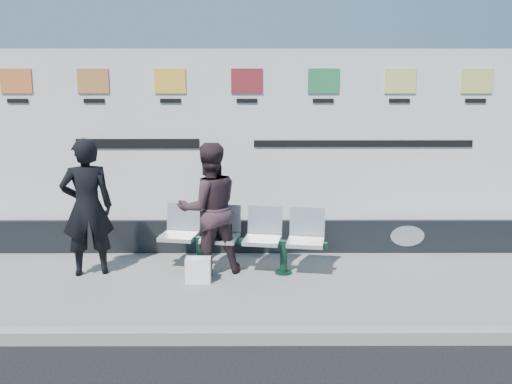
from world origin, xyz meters
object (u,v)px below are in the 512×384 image
billboard (247,166)px  woman_right (209,209)px  bench (241,254)px  woman_left (87,207)px

billboard → woman_right: billboard is taller
billboard → woman_right: bearing=-116.6°
bench → woman_left: woman_left is taller
bench → woman_left: (-2.03, -0.10, 0.68)m
bench → woman_left: bearing=-167.5°
billboard → woman_left: (-2.10, -1.05, -0.38)m
bench → woman_right: size_ratio=1.26×
woman_left → billboard: bearing=-170.4°
woman_left → woman_right: size_ratio=1.04×
woman_left → woman_right: 1.61m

